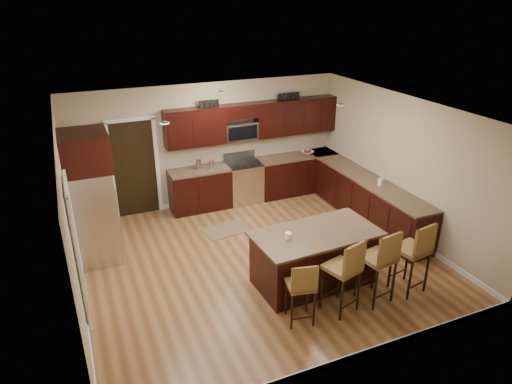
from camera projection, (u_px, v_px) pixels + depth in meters
name	position (u px, v px, depth m)	size (l,w,h in m)	color
floor	(259.00, 259.00, 8.24)	(6.00, 6.00, 0.00)	brown
ceiling	(259.00, 112.00, 7.15)	(6.00, 6.00, 0.00)	silver
wall_back	(209.00, 145.00, 10.01)	(6.00, 6.00, 0.00)	tan
wall_left	(70.00, 223.00, 6.62)	(5.50, 5.50, 0.00)	tan
wall_right	(402.00, 166.00, 8.77)	(5.50, 5.50, 0.00)	tan
base_cabinets	(312.00, 190.00, 9.95)	(4.02, 3.96, 0.92)	black
upper_cabinets	(256.00, 120.00, 10.05)	(4.00, 0.33, 0.80)	black
range	(243.00, 182.00, 10.35)	(0.76, 0.64, 1.11)	silver
microwave	(240.00, 131.00, 10.02)	(0.76, 0.31, 0.40)	silver
doorway	(135.00, 169.00, 9.53)	(0.85, 0.03, 2.06)	black
pantry_door	(76.00, 252.00, 6.50)	(0.03, 0.80, 2.04)	white
letter_decor	(250.00, 100.00, 9.81)	(2.20, 0.03, 0.15)	black
island	(315.00, 259.00, 7.44)	(2.07, 1.16, 0.92)	black
stool_left	(302.00, 286.00, 6.40)	(0.45, 0.45, 1.02)	olive
stool_mid	(346.00, 268.00, 6.60)	(0.56, 0.56, 1.21)	olive
stool_right	(381.00, 259.00, 6.81)	(0.53, 0.53, 1.23)	olive
refrigerator	(91.00, 197.00, 7.80)	(0.79, 0.92, 2.35)	silver
floor_mat	(225.00, 230.00, 9.24)	(0.86, 0.57, 0.01)	olive
fruit_bowl	(307.00, 152.00, 10.74)	(0.28, 0.28, 0.07)	silver
soap_bottle	(381.00, 181.00, 8.95)	(0.10, 0.10, 0.21)	#B2B2B2
canister_tall	(199.00, 165.00, 9.76)	(0.12, 0.12, 0.22)	silver
canister_short	(211.00, 164.00, 9.87)	(0.11, 0.11, 0.16)	silver
island_jar	(288.00, 236.00, 7.04)	(0.10, 0.10, 0.10)	white
stool_extra	(416.00, 250.00, 7.05)	(0.53, 0.53, 1.23)	olive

